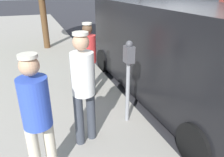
{
  "coord_description": "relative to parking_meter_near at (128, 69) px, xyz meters",
  "views": [
    {
      "loc": [
        2.82,
        4.08,
        2.5
      ],
      "look_at": [
        1.65,
        0.97,
        1.05
      ],
      "focal_mm": 34.61,
      "sensor_mm": 36.0,
      "label": 1
    }
  ],
  "objects": [
    {
      "name": "sidewalk_slab",
      "position": [
        2.15,
        -0.97,
        -1.11
      ],
      "size": [
        5.0,
        32.0,
        0.15
      ],
      "primitive_type": "cube",
      "color": "#9E998E",
      "rests_on": "ground"
    },
    {
      "name": "parking_meter_near",
      "position": [
        0.0,
        0.0,
        0.0
      ],
      "size": [
        0.14,
        0.18,
        1.52
      ],
      "color": "gray",
      "rests_on": "sidewalk_slab"
    },
    {
      "name": "ground_plane",
      "position": [
        -1.35,
        -0.97,
        -1.18
      ],
      "size": [
        80.0,
        80.0,
        0.0
      ],
      "primitive_type": "plane",
      "color": "#2D2D33"
    },
    {
      "name": "parked_van",
      "position": [
        -1.5,
        -0.86,
        -0.03
      ],
      "size": [
        2.19,
        5.23,
        2.15
      ],
      "color": "black",
      "rests_on": "ground"
    },
    {
      "name": "pedestrian_in_white",
      "position": [
        0.86,
        0.28,
        -0.01
      ],
      "size": [
        0.35,
        0.34,
        1.77
      ],
      "color": "#383D47",
      "rests_on": "sidewalk_slab"
    },
    {
      "name": "pedestrian_in_blue",
      "position": [
        1.54,
        0.8,
        -0.06
      ],
      "size": [
        0.34,
        0.34,
        1.69
      ],
      "color": "beige",
      "rests_on": "sidewalk_slab"
    },
    {
      "name": "pedestrian_in_red",
      "position": [
        0.36,
        -1.3,
        -0.1
      ],
      "size": [
        0.34,
        0.35,
        1.63
      ],
      "color": "#383D47",
      "rests_on": "sidewalk_slab"
    }
  ]
}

